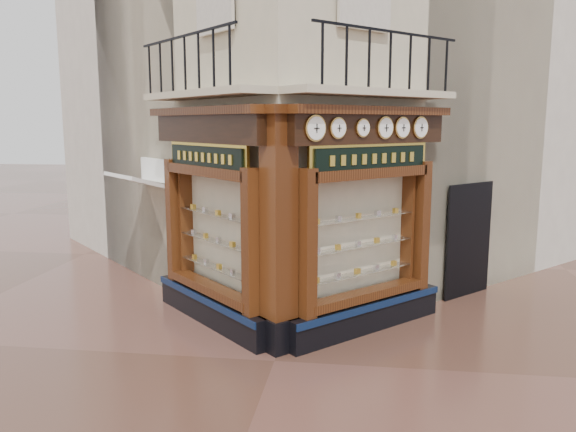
% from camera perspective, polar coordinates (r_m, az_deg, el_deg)
% --- Properties ---
extents(ground, '(80.00, 80.00, 0.00)m').
position_cam_1_polar(ground, '(9.12, -1.39, -14.51)').
color(ground, '#523226').
rests_on(ground, ground).
extents(main_building, '(11.31, 11.31, 12.00)m').
position_cam_1_polar(main_building, '(14.63, 2.48, 18.44)').
color(main_building, '#BBB092').
rests_on(main_building, ground).
extents(neighbour_left, '(11.31, 11.31, 11.00)m').
position_cam_1_polar(neighbour_left, '(17.38, -5.22, 15.30)').
color(neighbour_left, beige).
rests_on(neighbour_left, ground).
extents(neighbour_right, '(11.31, 11.31, 11.00)m').
position_cam_1_polar(neighbour_right, '(17.00, 11.90, 15.28)').
color(neighbour_right, beige).
rests_on(neighbour_right, ground).
extents(shopfront_left, '(2.86, 2.86, 3.98)m').
position_cam_1_polar(shopfront_left, '(10.32, -7.80, -0.28)').
color(shopfront_left, black).
rests_on(shopfront_left, ground).
extents(shopfront_right, '(2.86, 2.86, 3.98)m').
position_cam_1_polar(shopfront_right, '(9.95, 8.02, -0.64)').
color(shopfront_right, black).
rests_on(shopfront_right, ground).
extents(corner_pilaster, '(0.85, 0.85, 3.98)m').
position_cam_1_polar(corner_pilaster, '(9.00, -0.94, -1.80)').
color(corner_pilaster, black).
rests_on(corner_pilaster, ground).
extents(balcony, '(5.94, 2.97, 1.03)m').
position_cam_1_polar(balcony, '(9.82, -0.10, 12.44)').
color(balcony, '#BBB092').
rests_on(balcony, ground).
extents(clock_a, '(0.33, 0.33, 0.41)m').
position_cam_1_polar(clock_a, '(8.74, 2.80, 8.90)').
color(clock_a, '#C08E40').
rests_on(clock_a, ground).
extents(clock_b, '(0.28, 0.28, 0.34)m').
position_cam_1_polar(clock_b, '(9.05, 5.09, 8.89)').
color(clock_b, '#C08E40').
rests_on(clock_b, ground).
extents(clock_c, '(0.25, 0.25, 0.31)m').
position_cam_1_polar(clock_c, '(9.43, 7.60, 8.86)').
color(clock_c, '#C08E40').
rests_on(clock_c, ground).
extents(clock_d, '(0.31, 0.31, 0.38)m').
position_cam_1_polar(clock_d, '(9.81, 9.83, 8.82)').
color(clock_d, '#C08E40').
rests_on(clock_d, ground).
extents(clock_e, '(0.30, 0.30, 0.38)m').
position_cam_1_polar(clock_e, '(10.14, 11.53, 8.78)').
color(clock_e, '#C08E40').
rests_on(clock_e, ground).
extents(clock_f, '(0.31, 0.31, 0.40)m').
position_cam_1_polar(clock_f, '(10.51, 13.30, 8.74)').
color(clock_f, '#C08E40').
rests_on(clock_f, ground).
extents(awning, '(1.80, 1.80, 0.34)m').
position_cam_1_polar(awning, '(12.99, -14.49, -7.44)').
color(awning, white).
rests_on(awning, ground).
extents(signboard_left, '(1.94, 1.94, 0.52)m').
position_cam_1_polar(signboard_left, '(10.15, -8.32, 5.94)').
color(signboard_left, yellow).
rests_on(signboard_left, ground).
extents(signboard_right, '(2.01, 2.01, 0.54)m').
position_cam_1_polar(signboard_right, '(9.77, 8.49, 5.80)').
color(signboard_right, yellow).
rests_on(signboard_right, ground).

